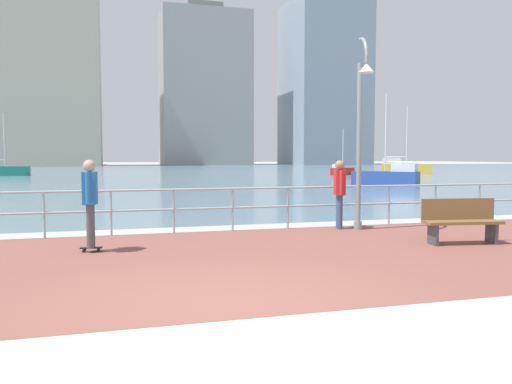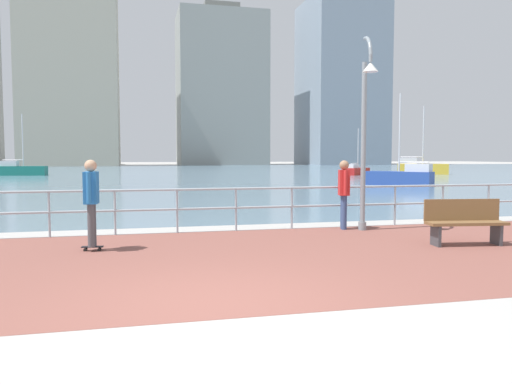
{
  "view_description": "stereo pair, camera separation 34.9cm",
  "coord_description": "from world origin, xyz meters",
  "px_view_note": "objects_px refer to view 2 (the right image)",
  "views": [
    {
      "loc": [
        -1.31,
        -5.91,
        1.79
      ],
      "look_at": [
        1.32,
        3.54,
        1.1
      ],
      "focal_mm": 35.69,
      "sensor_mm": 36.0,
      "label": 1
    },
    {
      "loc": [
        -0.98,
        -5.99,
        1.79
      ],
      "look_at": [
        1.32,
        3.54,
        1.1
      ],
      "focal_mm": 35.69,
      "sensor_mm": 36.0,
      "label": 2
    }
  ],
  "objects_px": {
    "lamppost": "(366,124)",
    "sailboat_blue": "(22,170)",
    "sailboat_yellow": "(421,168)",
    "park_bench": "(465,221)",
    "sailboat_teal": "(357,171)",
    "skateboarder": "(91,196)",
    "sailboat_red": "(401,177)",
    "bystander": "(344,189)"
  },
  "relations": [
    {
      "from": "skateboarder",
      "to": "bystander",
      "type": "xyz_separation_m",
      "value": [
        5.78,
        1.56,
        -0.04
      ]
    },
    {
      "from": "sailboat_teal",
      "to": "skateboarder",
      "type": "bearing_deg",
      "value": -121.73
    },
    {
      "from": "sailboat_blue",
      "to": "sailboat_yellow",
      "type": "xyz_separation_m",
      "value": [
        37.91,
        -5.68,
        0.1
      ]
    },
    {
      "from": "park_bench",
      "to": "sailboat_teal",
      "type": "bearing_deg",
      "value": 68.37
    },
    {
      "from": "bystander",
      "to": "sailboat_yellow",
      "type": "xyz_separation_m",
      "value": [
        22.82,
        33.8,
        -0.35
      ]
    },
    {
      "from": "park_bench",
      "to": "sailboat_blue",
      "type": "bearing_deg",
      "value": 111.49
    },
    {
      "from": "sailboat_yellow",
      "to": "sailboat_blue",
      "type": "bearing_deg",
      "value": 171.49
    },
    {
      "from": "lamppost",
      "to": "sailboat_yellow",
      "type": "xyz_separation_m",
      "value": [
        22.48,
        34.22,
        -1.9
      ]
    },
    {
      "from": "bystander",
      "to": "sailboat_teal",
      "type": "distance_m",
      "value": 36.67
    },
    {
      "from": "lamppost",
      "to": "sailboat_blue",
      "type": "relative_size",
      "value": 0.81
    },
    {
      "from": "lamppost",
      "to": "park_bench",
      "type": "distance_m",
      "value": 3.24
    },
    {
      "from": "lamppost",
      "to": "sailboat_yellow",
      "type": "distance_m",
      "value": 40.99
    },
    {
      "from": "sailboat_yellow",
      "to": "park_bench",
      "type": "bearing_deg",
      "value": -120.35
    },
    {
      "from": "lamppost",
      "to": "sailboat_blue",
      "type": "distance_m",
      "value": 42.83
    },
    {
      "from": "park_bench",
      "to": "lamppost",
      "type": "bearing_deg",
      "value": 117.32
    },
    {
      "from": "skateboarder",
      "to": "sailboat_blue",
      "type": "relative_size",
      "value": 0.3
    },
    {
      "from": "park_bench",
      "to": "sailboat_teal",
      "type": "xyz_separation_m",
      "value": [
        14.19,
        35.79,
        -0.06
      ]
    },
    {
      "from": "sailboat_yellow",
      "to": "skateboarder",
      "type": "bearing_deg",
      "value": -128.97
    },
    {
      "from": "lamppost",
      "to": "park_bench",
      "type": "relative_size",
      "value": 2.81
    },
    {
      "from": "park_bench",
      "to": "sailboat_red",
      "type": "relative_size",
      "value": 0.29
    },
    {
      "from": "bystander",
      "to": "sailboat_red",
      "type": "distance_m",
      "value": 19.93
    },
    {
      "from": "bystander",
      "to": "sailboat_blue",
      "type": "xyz_separation_m",
      "value": [
        -15.09,
        39.47,
        -0.45
      ]
    },
    {
      "from": "skateboarder",
      "to": "sailboat_red",
      "type": "relative_size",
      "value": 0.31
    },
    {
      "from": "park_bench",
      "to": "sailboat_yellow",
      "type": "xyz_separation_m",
      "value": [
        21.33,
        36.44,
        0.17
      ]
    },
    {
      "from": "lamppost",
      "to": "sailboat_teal",
      "type": "relative_size",
      "value": 1.04
    },
    {
      "from": "bystander",
      "to": "lamppost",
      "type": "bearing_deg",
      "value": -50.87
    },
    {
      "from": "sailboat_blue",
      "to": "sailboat_yellow",
      "type": "relative_size",
      "value": 0.84
    },
    {
      "from": "sailboat_blue",
      "to": "lamppost",
      "type": "bearing_deg",
      "value": -68.85
    },
    {
      "from": "sailboat_teal",
      "to": "sailboat_blue",
      "type": "xyz_separation_m",
      "value": [
        -30.77,
        6.33,
        0.12
      ]
    },
    {
      "from": "skateboarder",
      "to": "sailboat_yellow",
      "type": "bearing_deg",
      "value": 51.03
    },
    {
      "from": "park_bench",
      "to": "sailboat_blue",
      "type": "relative_size",
      "value": 0.29
    },
    {
      "from": "bystander",
      "to": "sailboat_teal",
      "type": "relative_size",
      "value": 0.38
    },
    {
      "from": "lamppost",
      "to": "sailboat_blue",
      "type": "xyz_separation_m",
      "value": [
        -15.43,
        39.9,
        -2.0
      ]
    },
    {
      "from": "park_bench",
      "to": "bystander",
      "type": "bearing_deg",
      "value": 119.44
    },
    {
      "from": "sailboat_red",
      "to": "sailboat_blue",
      "type": "bearing_deg",
      "value": 138.77
    },
    {
      "from": "lamppost",
      "to": "sailboat_blue",
      "type": "height_order",
      "value": "sailboat_blue"
    },
    {
      "from": "sailboat_teal",
      "to": "sailboat_yellow",
      "type": "height_order",
      "value": "sailboat_yellow"
    },
    {
      "from": "bystander",
      "to": "sailboat_red",
      "type": "bearing_deg",
      "value": 56.6
    },
    {
      "from": "lamppost",
      "to": "sailboat_red",
      "type": "distance_m",
      "value": 20.2
    },
    {
      "from": "park_bench",
      "to": "sailboat_blue",
      "type": "distance_m",
      "value": 45.26
    },
    {
      "from": "bystander",
      "to": "sailboat_blue",
      "type": "distance_m",
      "value": 42.26
    },
    {
      "from": "bystander",
      "to": "sailboat_yellow",
      "type": "bearing_deg",
      "value": 55.97
    }
  ]
}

